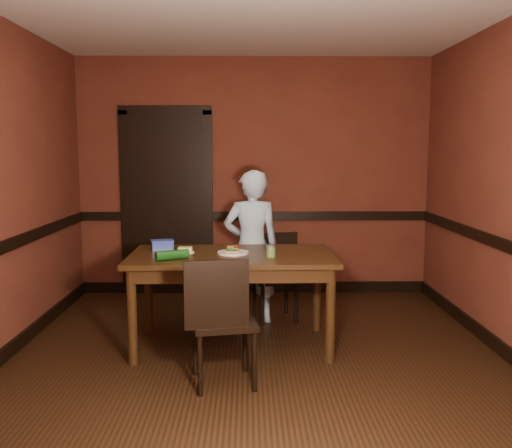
{
  "coord_description": "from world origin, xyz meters",
  "views": [
    {
      "loc": [
        -0.06,
        -4.3,
        1.65
      ],
      "look_at": [
        0.0,
        0.35,
        1.05
      ],
      "focal_mm": 40.0,
      "sensor_mm": 36.0,
      "label": 1
    }
  ],
  "objects_px": {
    "chair_near": "(223,320)",
    "sauce_jar": "(271,251)",
    "dining_table": "(232,300)",
    "sandwich_plate": "(233,251)",
    "cheese_saucer": "(185,251)",
    "chair_far": "(275,277)",
    "person": "(252,247)",
    "food_tub": "(162,245)"
  },
  "relations": [
    {
      "from": "person",
      "to": "cheese_saucer",
      "type": "relative_size",
      "value": 9.62
    },
    {
      "from": "chair_far",
      "to": "sauce_jar",
      "type": "xyz_separation_m",
      "value": [
        -0.08,
        -0.91,
        0.42
      ]
    },
    {
      "from": "person",
      "to": "sandwich_plate",
      "type": "height_order",
      "value": "person"
    },
    {
      "from": "chair_near",
      "to": "cheese_saucer",
      "type": "relative_size",
      "value": 6.09
    },
    {
      "from": "chair_far",
      "to": "person",
      "type": "distance_m",
      "value": 0.4
    },
    {
      "from": "food_tub",
      "to": "chair_near",
      "type": "bearing_deg",
      "value": -74.93
    },
    {
      "from": "cheese_saucer",
      "to": "chair_far",
      "type": "bearing_deg",
      "value": 42.07
    },
    {
      "from": "sauce_jar",
      "to": "cheese_saucer",
      "type": "relative_size",
      "value": 0.6
    },
    {
      "from": "dining_table",
      "to": "food_tub",
      "type": "relative_size",
      "value": 7.75
    },
    {
      "from": "dining_table",
      "to": "food_tub",
      "type": "bearing_deg",
      "value": 159.19
    },
    {
      "from": "person",
      "to": "food_tub",
      "type": "height_order",
      "value": "person"
    },
    {
      "from": "sandwich_plate",
      "to": "cheese_saucer",
      "type": "relative_size",
      "value": 1.7
    },
    {
      "from": "person",
      "to": "cheese_saucer",
      "type": "xyz_separation_m",
      "value": [
        -0.56,
        -0.64,
        0.08
      ]
    },
    {
      "from": "dining_table",
      "to": "sandwich_plate",
      "type": "height_order",
      "value": "sandwich_plate"
    },
    {
      "from": "chair_near",
      "to": "cheese_saucer",
      "type": "bearing_deg",
      "value": -77.31
    },
    {
      "from": "cheese_saucer",
      "to": "food_tub",
      "type": "xyz_separation_m",
      "value": [
        -0.22,
        0.17,
        0.02
      ]
    },
    {
      "from": "person",
      "to": "sandwich_plate",
      "type": "bearing_deg",
      "value": 66.22
    },
    {
      "from": "person",
      "to": "chair_far",
      "type": "bearing_deg",
      "value": -172.49
    },
    {
      "from": "chair_far",
      "to": "cheese_saucer",
      "type": "distance_m",
      "value": 1.13
    },
    {
      "from": "cheese_saucer",
      "to": "sandwich_plate",
      "type": "bearing_deg",
      "value": -6.7
    },
    {
      "from": "sandwich_plate",
      "to": "dining_table",
      "type": "bearing_deg",
      "value": -149.1
    },
    {
      "from": "chair_far",
      "to": "cheese_saucer",
      "type": "height_order",
      "value": "cheese_saucer"
    },
    {
      "from": "chair_near",
      "to": "sauce_jar",
      "type": "height_order",
      "value": "chair_near"
    },
    {
      "from": "chair_near",
      "to": "sauce_jar",
      "type": "bearing_deg",
      "value": -130.05
    },
    {
      "from": "dining_table",
      "to": "person",
      "type": "height_order",
      "value": "person"
    },
    {
      "from": "chair_far",
      "to": "sandwich_plate",
      "type": "xyz_separation_m",
      "value": [
        -0.39,
        -0.76,
        0.39
      ]
    },
    {
      "from": "dining_table",
      "to": "sauce_jar",
      "type": "distance_m",
      "value": 0.57
    },
    {
      "from": "person",
      "to": "sauce_jar",
      "type": "height_order",
      "value": "person"
    },
    {
      "from": "food_tub",
      "to": "cheese_saucer",
      "type": "bearing_deg",
      "value": -53.16
    },
    {
      "from": "dining_table",
      "to": "sauce_jar",
      "type": "relative_size",
      "value": 18.61
    },
    {
      "from": "chair_near",
      "to": "person",
      "type": "distance_m",
      "value": 1.51
    },
    {
      "from": "dining_table",
      "to": "chair_far",
      "type": "bearing_deg",
      "value": 61.89
    },
    {
      "from": "cheese_saucer",
      "to": "chair_near",
      "type": "bearing_deg",
      "value": -66.84
    },
    {
      "from": "dining_table",
      "to": "person",
      "type": "relative_size",
      "value": 1.15
    },
    {
      "from": "sauce_jar",
      "to": "chair_near",
      "type": "bearing_deg",
      "value": -119.58
    },
    {
      "from": "dining_table",
      "to": "food_tub",
      "type": "height_order",
      "value": "food_tub"
    },
    {
      "from": "chair_far",
      "to": "person",
      "type": "relative_size",
      "value": 0.57
    },
    {
      "from": "person",
      "to": "sauce_jar",
      "type": "xyz_separation_m",
      "value": [
        0.15,
        -0.84,
        0.11
      ]
    },
    {
      "from": "dining_table",
      "to": "sauce_jar",
      "type": "bearing_deg",
      "value": -25.92
    },
    {
      "from": "sandwich_plate",
      "to": "cheese_saucer",
      "type": "bearing_deg",
      "value": 173.3
    },
    {
      "from": "sauce_jar",
      "to": "cheese_saucer",
      "type": "xyz_separation_m",
      "value": [
        -0.71,
        0.2,
        -0.03
      ]
    },
    {
      "from": "chair_far",
      "to": "food_tub",
      "type": "bearing_deg",
      "value": -164.68
    }
  ]
}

